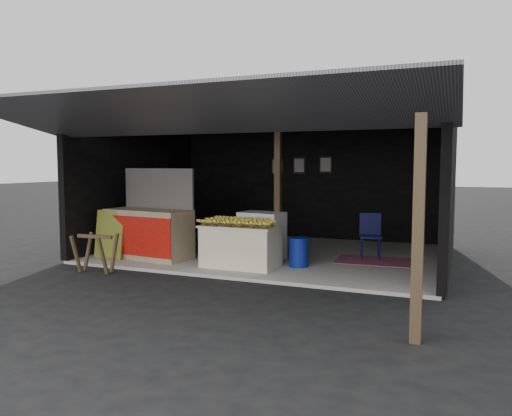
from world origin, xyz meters
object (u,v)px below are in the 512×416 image
at_px(sawhorse, 95,249).
at_px(water_barrel, 299,253).
at_px(neighbor_stall, 149,231).
at_px(banana_table, 241,246).
at_px(white_crate, 262,236).
at_px(plastic_chair, 370,232).

distance_m(sawhorse, water_barrel, 3.70).
xyz_separation_m(neighbor_stall, water_barrel, (3.09, 0.31, -0.28)).
bearing_deg(banana_table, water_barrel, 22.05).
distance_m(neighbor_stall, sawhorse, 1.38).
distance_m(white_crate, plastic_chair, 2.21).
bearing_deg(sawhorse, plastic_chair, 31.41).
distance_m(banana_table, plastic_chair, 2.74).
height_order(white_crate, water_barrel, white_crate).
bearing_deg(white_crate, sawhorse, -132.04).
xyz_separation_m(white_crate, neighbor_stall, (-2.18, -0.74, 0.07)).
xyz_separation_m(white_crate, water_barrel, (0.91, -0.43, -0.22)).
height_order(neighbor_stall, water_barrel, neighbor_stall).
height_order(sawhorse, water_barrel, sawhorse).
xyz_separation_m(white_crate, sawhorse, (-2.40, -2.09, -0.10)).
xyz_separation_m(white_crate, plastic_chair, (1.99, 0.96, 0.06)).
height_order(white_crate, neighbor_stall, neighbor_stall).
distance_m(banana_table, neighbor_stall, 2.10).
bearing_deg(neighbor_stall, water_barrel, 11.97).
bearing_deg(white_crate, banana_table, -88.70).
height_order(white_crate, sawhorse, white_crate).
distance_m(banana_table, white_crate, 0.84).
relative_size(sawhorse, water_barrel, 1.40).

